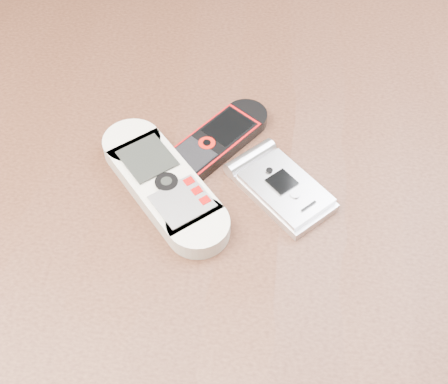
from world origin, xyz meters
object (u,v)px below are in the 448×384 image
(nokia_white, at_px, (163,184))
(motorola_razr, at_px, (283,188))
(nokia_black_red, at_px, (213,143))
(table, at_px, (219,261))

(nokia_white, relative_size, motorola_razr, 1.66)
(nokia_white, bearing_deg, nokia_black_red, 14.93)
(table, relative_size, nokia_white, 7.18)
(nokia_black_red, bearing_deg, nokia_white, -87.97)
(nokia_white, xyz_separation_m, motorola_razr, (0.11, 0.01, -0.00))
(table, height_order, motorola_razr, motorola_razr)
(motorola_razr, bearing_deg, nokia_black_red, 100.32)
(nokia_black_red, height_order, motorola_razr, motorola_razr)
(nokia_white, distance_m, motorola_razr, 0.11)
(table, bearing_deg, motorola_razr, 10.72)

